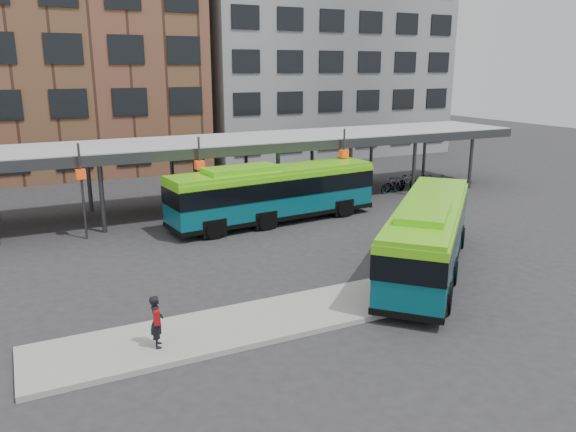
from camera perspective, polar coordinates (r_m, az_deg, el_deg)
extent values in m
plane|color=#28282B|center=(23.79, 5.50, -5.69)|extent=(120.00, 120.00, 0.00)
cube|color=gray|center=(18.98, -4.12, -10.88)|extent=(14.00, 3.00, 0.18)
cube|color=#999B9E|center=(34.28, -5.88, 7.54)|extent=(40.00, 6.00, 0.35)
cube|color=#383A3D|center=(31.53, -3.95, 6.67)|extent=(40.00, 0.15, 0.55)
cylinder|color=#383A3D|center=(30.32, -18.37, 1.87)|extent=(0.24, 0.24, 3.80)
cylinder|color=#383A3D|center=(35.19, -19.57, 3.48)|extent=(0.24, 0.24, 3.80)
cylinder|color=#383A3D|center=(31.35, -9.31, 2.84)|extent=(0.24, 0.24, 3.80)
cylinder|color=#383A3D|center=(36.07, -11.67, 4.30)|extent=(0.24, 0.24, 3.80)
cylinder|color=#383A3D|center=(33.11, -1.01, 3.67)|extent=(0.24, 0.24, 3.80)
cylinder|color=#383A3D|center=(37.61, -4.28, 4.99)|extent=(0.24, 0.24, 3.80)
cylinder|color=#383A3D|center=(35.49, 6.33, 4.35)|extent=(0.24, 0.24, 3.80)
cylinder|color=#383A3D|center=(39.73, 2.45, 5.55)|extent=(0.24, 0.24, 3.80)
cylinder|color=#383A3D|center=(38.38, 12.67, 4.87)|extent=(0.24, 0.24, 3.80)
cylinder|color=#383A3D|center=(42.33, 8.44, 5.97)|extent=(0.24, 0.24, 3.80)
cylinder|color=#383A3D|center=(41.67, 18.07, 5.26)|extent=(0.24, 0.24, 3.80)
cylinder|color=#383A3D|center=(45.33, 13.68, 6.30)|extent=(0.24, 0.24, 3.80)
cylinder|color=#383A3D|center=(29.33, -20.15, 2.29)|extent=(0.12, 0.12, 4.80)
cube|color=#ED410D|center=(29.16, -20.31, 4.02)|extent=(0.45, 0.45, 0.45)
cylinder|color=#383A3D|center=(30.50, -8.91, 3.49)|extent=(0.12, 0.12, 4.80)
cube|color=#ED410D|center=(30.33, -8.97, 5.15)|extent=(0.45, 0.45, 0.45)
cylinder|color=#383A3D|center=(34.21, 5.66, 4.82)|extent=(0.12, 0.12, 4.80)
cube|color=#ED410D|center=(34.06, 5.69, 6.31)|extent=(0.45, 0.45, 0.45)
cube|color=brown|center=(50.98, -25.25, 16.52)|extent=(26.00, 14.00, 22.00)
cube|color=slate|center=(58.02, 2.54, 16.50)|extent=(24.00, 14.00, 20.00)
cube|color=#084F5D|center=(24.01, 14.03, -2.00)|extent=(10.01, 9.74, 2.41)
cube|color=black|center=(23.88, 14.11, -0.89)|extent=(10.08, 9.81, 0.91)
cube|color=#64C914|center=(23.68, 14.23, 1.02)|extent=(9.94, 9.67, 0.19)
cube|color=#64C914|center=(21.77, 13.72, 0.37)|extent=(3.98, 3.92, 0.34)
cube|color=black|center=(24.34, 13.87, -4.45)|extent=(10.09, 9.82, 0.23)
cylinder|color=black|center=(27.93, 17.17, -2.12)|extent=(0.90, 0.88, 0.96)
cylinder|color=black|center=(28.11, 12.39, -1.69)|extent=(0.90, 0.88, 0.96)
cylinder|color=black|center=(23.17, 16.45, -5.55)|extent=(0.90, 0.88, 0.96)
cylinder|color=black|center=(23.39, 10.69, -4.99)|extent=(0.90, 0.88, 0.96)
cylinder|color=black|center=(20.48, 15.87, -8.25)|extent=(0.90, 0.88, 0.96)
cylinder|color=black|center=(20.72, 9.34, -7.58)|extent=(0.90, 0.88, 0.96)
cube|color=#084F5D|center=(30.85, -1.44, 2.24)|extent=(12.05, 3.64, 2.47)
cube|color=black|center=(30.74, -1.44, 3.14)|extent=(12.10, 3.70, 0.94)
cube|color=#64C914|center=(30.58, -1.45, 4.68)|extent=(12.04, 3.54, 0.20)
cube|color=#64C914|center=(29.61, -4.76, 4.68)|extent=(4.11, 2.16, 0.35)
cube|color=black|center=(31.11, -1.42, 0.23)|extent=(12.11, 3.70, 0.24)
cylinder|color=black|center=(32.29, 5.72, 0.76)|extent=(1.01, 0.39, 0.99)
cylinder|color=black|center=(34.17, 3.26, 1.60)|extent=(1.01, 0.39, 0.99)
cylinder|color=black|center=(29.52, -2.22, -0.52)|extent=(1.01, 0.39, 0.99)
cylinder|color=black|center=(31.57, -4.39, 0.46)|extent=(1.01, 0.39, 0.99)
cylinder|color=black|center=(28.23, -7.45, -1.37)|extent=(1.01, 0.39, 0.99)
cylinder|color=black|center=(30.36, -9.35, -0.28)|extent=(1.01, 0.39, 0.99)
imported|color=black|center=(17.45, -13.19, -10.36)|extent=(0.48, 0.65, 1.64)
cube|color=maroon|center=(17.20, -13.19, -9.96)|extent=(0.22, 0.33, 0.44)
imported|color=slate|center=(39.10, 10.35, 3.05)|extent=(1.93, 1.05, 0.96)
imported|color=slate|center=(39.40, 10.72, 3.15)|extent=(1.71, 0.61, 1.01)
imported|color=slate|center=(40.20, 11.27, 3.32)|extent=(1.92, 1.13, 0.95)
imported|color=slate|center=(40.51, 12.05, 3.42)|extent=(1.74, 0.61, 1.03)
imported|color=slate|center=(40.62, 13.18, 3.27)|extent=(1.67, 0.64, 0.87)
imported|color=slate|center=(41.05, 13.82, 3.42)|extent=(1.66, 0.75, 0.96)
imported|color=slate|center=(42.06, 14.96, 3.54)|extent=(1.68, 0.71, 0.86)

